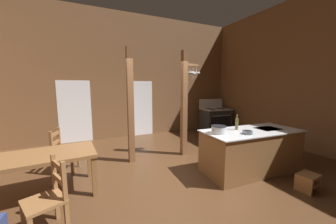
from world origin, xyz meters
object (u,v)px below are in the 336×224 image
Objects in this scene: dining_table at (40,160)px; mixing_bowl_on_counter at (248,132)px; stove_range at (215,120)px; step_stool at (308,181)px; ladderback_chair_near_window at (48,198)px; ladderback_chair_by_post at (63,151)px; stockpot_on_counter at (219,130)px; bottle_tall_on_counter at (237,124)px; kitchen_island at (251,151)px.

mixing_bowl_on_counter is (3.65, -0.95, 0.30)m from dining_table.
stove_range is 3.41× the size of step_stool.
ladderback_chair_near_window is at bearing 179.96° from mixing_bowl_on_counter.
stockpot_on_counter is (2.91, -1.62, 0.55)m from ladderback_chair_by_post.
mixing_bowl_on_counter is at bearing 128.95° from step_stool.
ladderback_chair_near_window is at bearing 168.69° from step_stool.
bottle_tall_on_counter is at bearing 9.98° from stockpot_on_counter.
step_stool is at bearing -107.91° from stove_range.
step_stool is at bearing -73.01° from kitchen_island.
kitchen_island is 5.87× the size of stockpot_on_counter.
mixing_bowl_on_counter is (-0.35, -0.20, 0.50)m from kitchen_island.
ladderback_chair_by_post reaches higher than kitchen_island.
stockpot_on_counter is 0.56m from mixing_bowl_on_counter.
bottle_tall_on_counter is at bearing -122.03° from stove_range.
stove_range is 1.39× the size of ladderback_chair_near_window.
step_stool is 1.13× the size of bottle_tall_on_counter.
stockpot_on_counter reaches higher than step_stool.
mixing_bowl_on_counter is (-2.06, -3.54, 0.47)m from stove_range.
kitchen_island is at bearing -24.44° from ladderback_chair_by_post.
kitchen_island is at bearing -35.44° from bottle_tall_on_counter.
stockpot_on_counter is (-0.84, 0.08, 0.54)m from kitchen_island.
ladderback_chair_by_post is at bearing 150.92° from stockpot_on_counter.
dining_table is (-4.00, 0.75, 0.19)m from kitchen_island.
stove_range is 4.17m from stockpot_on_counter.
stove_range is at bearing 51.95° from stockpot_on_counter.
ladderback_chair_by_post is at bearing 75.37° from dining_table.
stove_range reaches higher than stockpot_on_counter.
stove_range is 6.27m from dining_table.
stove_range is 1.39× the size of ladderback_chair_by_post.
stove_range is 6.73× the size of mixing_bowl_on_counter.
ladderback_chair_near_window is (-3.76, -0.20, -0.01)m from kitchen_island.
kitchen_island is 4.07m from dining_table.
kitchen_island is 3.77m from ladderback_chair_near_window.
ladderback_chair_by_post is at bearing 89.65° from ladderback_chair_near_window.
stove_range reaches higher than ladderback_chair_by_post.
stove_range is 3.77m from bottle_tall_on_counter.
ladderback_chair_near_window is 3.45m from mixing_bowl_on_counter.
stockpot_on_counter is (3.16, -0.67, 0.35)m from dining_table.
ladderback_chair_by_post is (-3.75, 1.70, -0.01)m from kitchen_island.
bottle_tall_on_counter reaches higher than ladderback_chair_by_post.
mixing_bowl_on_counter is at bearing -14.58° from dining_table.
mixing_bowl_on_counter is at bearing -120.24° from stove_range.
ladderback_chair_near_window reaches higher than kitchen_island.
step_stool is 4.68m from dining_table.
bottle_tall_on_counter reaches higher than dining_table.
dining_table is 8.96× the size of mixing_bowl_on_counter.
ladderback_chair_near_window is 1.90m from ladderback_chair_by_post.
ladderback_chair_near_window and ladderback_chair_by_post have the same top height.
dining_table is 1.85× the size of ladderback_chair_near_window.
kitchen_island is 3.76m from stove_range.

